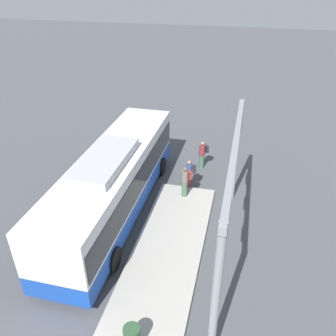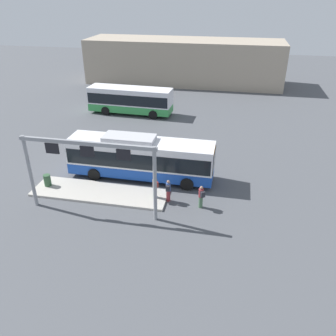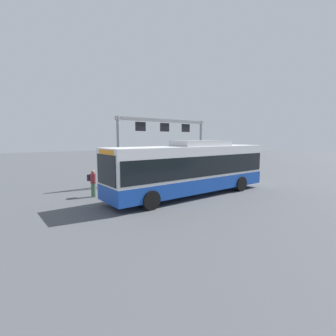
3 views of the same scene
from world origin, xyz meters
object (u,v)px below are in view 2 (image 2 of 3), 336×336
object	(u,v)px
person_boarding	(201,196)
person_waiting_mid	(155,187)
bus_main	(141,156)
trash_bin	(47,180)
person_waiting_near	(168,190)
bus_background_left	(130,99)

from	to	relation	value
person_boarding	person_waiting_mid	xyz separation A→B (m)	(-3.30, 0.38, 0.16)
bus_main	person_waiting_mid	world-z (taller)	bus_main
trash_bin	person_waiting_near	bearing A→B (deg)	-0.41
person_waiting_mid	trash_bin	world-z (taller)	person_waiting_mid
bus_main	person_waiting_near	world-z (taller)	bus_main
person_boarding	trash_bin	size ratio (longest dim) A/B	1.86
person_waiting_near	trash_bin	world-z (taller)	person_waiting_near
person_waiting_near	bus_background_left	bearing A→B (deg)	21.14
bus_background_left	trash_bin	size ratio (longest dim) A/B	11.04
bus_main	person_waiting_near	size ratio (longest dim) A/B	6.82
bus_main	person_boarding	distance (m)	6.21
bus_background_left	person_waiting_near	xyz separation A→B (m)	(8.09, -17.73, -0.89)
bus_main	person_waiting_mid	bearing A→B (deg)	-57.87
bus_background_left	trash_bin	world-z (taller)	bus_background_left
person_boarding	trash_bin	bearing A→B (deg)	56.75
person_boarding	person_waiting_mid	bearing A→B (deg)	52.17
person_waiting_mid	person_boarding	bearing A→B (deg)	-130.37
bus_background_left	person_waiting_mid	size ratio (longest dim) A/B	5.95
person_waiting_near	person_waiting_mid	size ratio (longest dim) A/B	1.00
bus_main	bus_background_left	bearing A→B (deg)	110.13
trash_bin	bus_main	bearing A→B (deg)	24.44
person_boarding	person_waiting_mid	size ratio (longest dim) A/B	1.00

